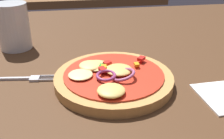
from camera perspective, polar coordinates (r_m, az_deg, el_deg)
name	(u,v)px	position (r m, az deg, el deg)	size (l,w,h in m)	color
dining_table	(91,83)	(0.54, -4.61, -2.91)	(1.28, 1.10, 0.03)	#4C301C
pizza	(113,78)	(0.50, 0.17, -1.84)	(0.22, 0.22, 0.04)	tan
fork	(14,79)	(0.55, -20.45, -1.86)	(0.18, 0.03, 0.01)	silver
beer_glass	(14,29)	(0.69, -20.53, 8.26)	(0.08, 0.08, 0.11)	silver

